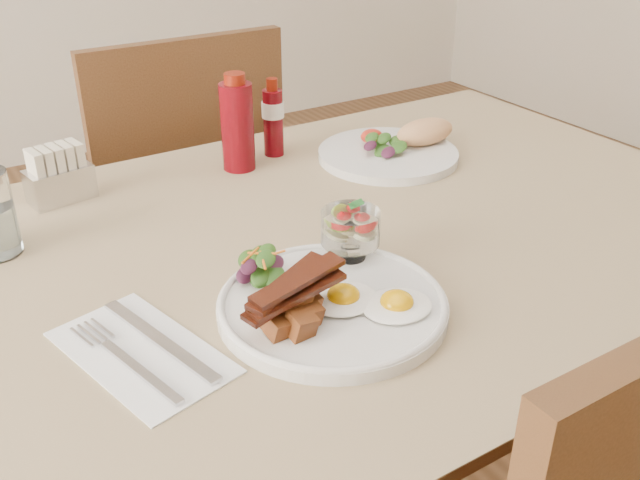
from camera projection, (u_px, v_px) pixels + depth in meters
table at (337, 284)px, 1.09m from camera, size 1.33×0.88×0.75m
chair_far at (179, 206)px, 1.65m from camera, size 0.42×0.42×0.93m
main_plate at (332, 306)px, 0.86m from camera, size 0.28×0.28×0.02m
fried_eggs at (370, 300)px, 0.85m from camera, size 0.14×0.13×0.02m
bacon_potato_pile at (293, 303)px, 0.80m from camera, size 0.14×0.09×0.06m
side_salad at (262, 267)px, 0.89m from camera, size 0.07×0.07×0.04m
fruit_cup at (350, 228)px, 0.93m from camera, size 0.08×0.08×0.08m
second_plate at (397, 148)px, 1.30m from camera, size 0.28×0.25×0.06m
ketchup_bottle at (237, 125)px, 1.23m from camera, size 0.08×0.08×0.17m
hot_sauce_bottle at (273, 118)px, 1.29m from camera, size 0.04×0.04×0.14m
sugar_caddy at (59, 177)px, 1.13m from camera, size 0.11×0.07×0.09m
napkin_cutlery at (143, 351)px, 0.79m from camera, size 0.17×0.24×0.01m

